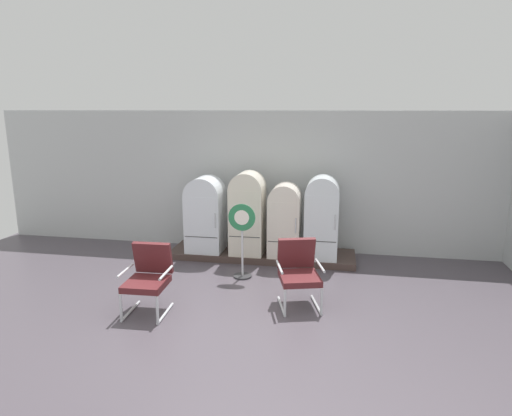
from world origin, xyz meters
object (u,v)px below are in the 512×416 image
refrigerator_3 (322,215)px  sign_stand (242,242)px  armchair_left (149,276)px  armchair_right (298,270)px  refrigerator_0 (205,212)px  refrigerator_1 (248,210)px  refrigerator_2 (285,218)px

refrigerator_3 → sign_stand: (-1.31, -0.98, -0.31)m
armchair_left → sign_stand: 1.85m
refrigerator_3 → armchair_right: refrigerator_3 is taller
armchair_right → armchair_left: bearing=-163.9°
refrigerator_0 → sign_stand: size_ratio=1.13×
refrigerator_1 → refrigerator_2: refrigerator_1 is taller
refrigerator_1 → armchair_right: size_ratio=1.62×
refrigerator_3 → refrigerator_1: bearing=-179.7°
refrigerator_2 → refrigerator_0: bearing=178.9°
refrigerator_0 → refrigerator_2: bearing=-1.1°
refrigerator_0 → armchair_right: size_ratio=1.50×
refrigerator_1 → armchair_left: bearing=-110.9°
refrigerator_2 → refrigerator_3: (0.69, 0.02, 0.09)m
refrigerator_3 → armchair_left: refrigerator_3 is taller
armchair_left → sign_stand: bearing=55.2°
refrigerator_0 → sign_stand: refrigerator_0 is taller
refrigerator_0 → armchair_right: refrigerator_0 is taller
refrigerator_0 → refrigerator_1: 0.85m
refrigerator_1 → refrigerator_3: (1.41, 0.01, -0.02)m
sign_stand → refrigerator_1: bearing=95.9°
armchair_left → sign_stand: size_ratio=0.75×
refrigerator_0 → sign_stand: bearing=-46.3°
armchair_right → refrigerator_2: bearing=102.9°
refrigerator_0 → refrigerator_3: bearing=-0.3°
refrigerator_0 → armchair_right: 2.78m
refrigerator_1 → sign_stand: size_ratio=1.21×
refrigerator_0 → refrigerator_1: (0.85, -0.02, 0.07)m
armchair_left → armchair_right: same height
refrigerator_0 → refrigerator_2: (1.57, -0.03, -0.04)m
refrigerator_3 → refrigerator_0: bearing=179.7°
armchair_right → refrigerator_0: bearing=136.4°
refrigerator_1 → refrigerator_2: bearing=-0.8°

